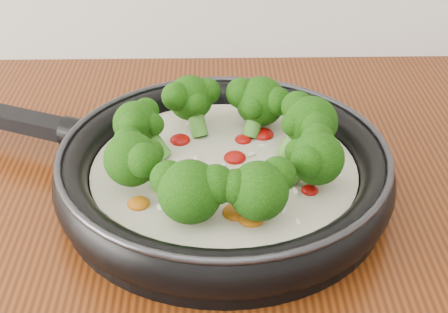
{
  "coord_description": "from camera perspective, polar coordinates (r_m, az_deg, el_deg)",
  "views": [
    {
      "loc": [
        0.04,
        0.56,
        1.31
      ],
      "look_at": [
        0.05,
        1.13,
        0.95
      ],
      "focal_mm": 52.07,
      "sensor_mm": 36.0,
      "label": 1
    }
  ],
  "objects": [
    {
      "name": "skillet",
      "position": [
        0.68,
        -0.16,
        -0.89
      ],
      "size": [
        0.58,
        0.47,
        0.1
      ],
      "color": "black",
      "rests_on": "counter"
    }
  ]
}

